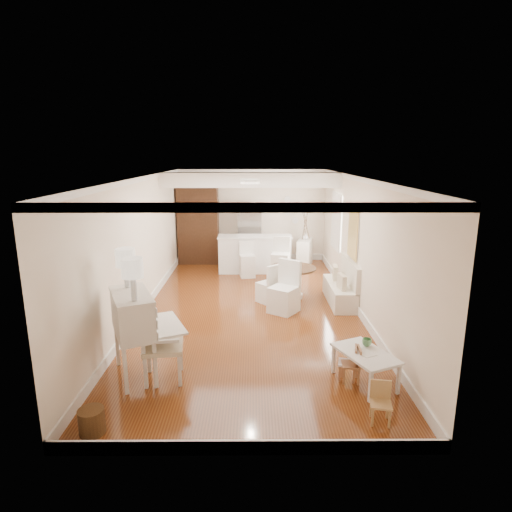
{
  "coord_description": "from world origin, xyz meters",
  "views": [
    {
      "loc": [
        0.07,
        -8.59,
        3.25
      ],
      "look_at": [
        0.12,
        0.3,
        1.12
      ],
      "focal_mm": 30.0,
      "sensor_mm": 36.0,
      "label": 1
    }
  ],
  "objects_px": {
    "wicker_basket": "(92,421)",
    "slip_chair_far": "(269,283)",
    "breakfast_counter": "(255,254)",
    "kids_chair_a": "(351,364)",
    "pantry_cabinet": "(198,225)",
    "secretary_bureau": "(134,335)",
    "sideboard": "(305,253)",
    "bar_stool_right": "(280,259)",
    "fridge": "(261,234)",
    "dining_table": "(292,283)",
    "kids_chair_b": "(347,362)",
    "gustavian_armchair": "(163,345)",
    "bar_stool_left": "(247,260)",
    "slip_chair_near": "(284,287)",
    "kids_chair_c": "(381,403)",
    "kids_table": "(365,368)"
  },
  "relations": [
    {
      "from": "slip_chair_near",
      "to": "sideboard",
      "type": "relative_size",
      "value": 1.33
    },
    {
      "from": "secretary_bureau",
      "to": "sideboard",
      "type": "relative_size",
      "value": 1.59
    },
    {
      "from": "slip_chair_near",
      "to": "fridge",
      "type": "bearing_deg",
      "value": 130.44
    },
    {
      "from": "secretary_bureau",
      "to": "slip_chair_far",
      "type": "relative_size",
      "value": 1.45
    },
    {
      "from": "kids_chair_c",
      "to": "sideboard",
      "type": "bearing_deg",
      "value": 100.2
    },
    {
      "from": "slip_chair_far",
      "to": "fridge",
      "type": "distance_m",
      "value": 3.64
    },
    {
      "from": "dining_table",
      "to": "bar_stool_right",
      "type": "distance_m",
      "value": 1.54
    },
    {
      "from": "pantry_cabinet",
      "to": "bar_stool_right",
      "type": "bearing_deg",
      "value": -37.53
    },
    {
      "from": "slip_chair_far",
      "to": "fridge",
      "type": "height_order",
      "value": "fridge"
    },
    {
      "from": "kids_chair_a",
      "to": "slip_chair_near",
      "type": "distance_m",
      "value": 2.95
    },
    {
      "from": "pantry_cabinet",
      "to": "fridge",
      "type": "distance_m",
      "value": 1.92
    },
    {
      "from": "secretary_bureau",
      "to": "fridge",
      "type": "height_order",
      "value": "fridge"
    },
    {
      "from": "kids_table",
      "to": "dining_table",
      "type": "bearing_deg",
      "value": 100.66
    },
    {
      "from": "fridge",
      "to": "slip_chair_far",
      "type": "bearing_deg",
      "value": -88.32
    },
    {
      "from": "gustavian_armchair",
      "to": "kids_chair_b",
      "type": "height_order",
      "value": "gustavian_armchair"
    },
    {
      "from": "bar_stool_right",
      "to": "pantry_cabinet",
      "type": "distance_m",
      "value": 3.05
    },
    {
      "from": "gustavian_armchair",
      "to": "sideboard",
      "type": "relative_size",
      "value": 1.29
    },
    {
      "from": "bar_stool_right",
      "to": "sideboard",
      "type": "distance_m",
      "value": 1.65
    },
    {
      "from": "bar_stool_right",
      "to": "pantry_cabinet",
      "type": "height_order",
      "value": "pantry_cabinet"
    },
    {
      "from": "gustavian_armchair",
      "to": "breakfast_counter",
      "type": "bearing_deg",
      "value": -20.58
    },
    {
      "from": "bar_stool_left",
      "to": "slip_chair_near",
      "type": "bearing_deg",
      "value": -83.32
    },
    {
      "from": "kids_table",
      "to": "kids_chair_b",
      "type": "relative_size",
      "value": 1.81
    },
    {
      "from": "kids_chair_a",
      "to": "pantry_cabinet",
      "type": "distance_m",
      "value": 7.78
    },
    {
      "from": "wicker_basket",
      "to": "slip_chair_far",
      "type": "relative_size",
      "value": 0.35
    },
    {
      "from": "kids_chair_b",
      "to": "pantry_cabinet",
      "type": "height_order",
      "value": "pantry_cabinet"
    },
    {
      "from": "kids_chair_a",
      "to": "fridge",
      "type": "height_order",
      "value": "fridge"
    },
    {
      "from": "kids_table",
      "to": "wicker_basket",
      "type": "bearing_deg",
      "value": -162.31
    },
    {
      "from": "dining_table",
      "to": "slip_chair_far",
      "type": "bearing_deg",
      "value": -152.05
    },
    {
      "from": "pantry_cabinet",
      "to": "sideboard",
      "type": "distance_m",
      "value": 3.3
    },
    {
      "from": "dining_table",
      "to": "wicker_basket",
      "type": "bearing_deg",
      "value": -119.8
    },
    {
      "from": "sideboard",
      "to": "kids_table",
      "type": "bearing_deg",
      "value": -74.43
    },
    {
      "from": "slip_chair_near",
      "to": "breakfast_counter",
      "type": "bearing_deg",
      "value": 135.7
    },
    {
      "from": "breakfast_counter",
      "to": "wicker_basket",
      "type": "bearing_deg",
      "value": -105.28
    },
    {
      "from": "gustavian_armchair",
      "to": "fridge",
      "type": "relative_size",
      "value": 0.59
    },
    {
      "from": "breakfast_counter",
      "to": "pantry_cabinet",
      "type": "bearing_deg",
      "value": 147.57
    },
    {
      "from": "kids_chair_c",
      "to": "bar_stool_left",
      "type": "xyz_separation_m",
      "value": [
        -1.74,
        6.47,
        0.22
      ]
    },
    {
      "from": "kids_table",
      "to": "breakfast_counter",
      "type": "xyz_separation_m",
      "value": [
        -1.57,
        6.06,
        0.27
      ]
    },
    {
      "from": "breakfast_counter",
      "to": "pantry_cabinet",
      "type": "distance_m",
      "value": 2.11
    },
    {
      "from": "slip_chair_near",
      "to": "secretary_bureau",
      "type": "bearing_deg",
      "value": -97.02
    },
    {
      "from": "wicker_basket",
      "to": "kids_chair_b",
      "type": "distance_m",
      "value": 3.54
    },
    {
      "from": "kids_chair_b",
      "to": "kids_chair_c",
      "type": "relative_size",
      "value": 1.01
    },
    {
      "from": "gustavian_armchair",
      "to": "slip_chair_near",
      "type": "xyz_separation_m",
      "value": [
        1.96,
        2.74,
        0.01
      ]
    },
    {
      "from": "dining_table",
      "to": "fridge",
      "type": "xyz_separation_m",
      "value": [
        -0.66,
        3.32,
        0.54
      ]
    },
    {
      "from": "slip_chair_near",
      "to": "pantry_cabinet",
      "type": "distance_m",
      "value": 4.88
    },
    {
      "from": "secretary_bureau",
      "to": "sideboard",
      "type": "xyz_separation_m",
      "value": [
        3.29,
        6.52,
        -0.26
      ]
    },
    {
      "from": "kids_table",
      "to": "bar_stool_right",
      "type": "distance_m",
      "value": 5.4
    },
    {
      "from": "wicker_basket",
      "to": "slip_chair_far",
      "type": "distance_m",
      "value": 5.17
    },
    {
      "from": "dining_table",
      "to": "sideboard",
      "type": "relative_size",
      "value": 1.3
    },
    {
      "from": "kids_chair_b",
      "to": "dining_table",
      "type": "xyz_separation_m",
      "value": [
        -0.49,
        3.68,
        0.1
      ]
    },
    {
      "from": "kids_table",
      "to": "sideboard",
      "type": "distance_m",
      "value": 6.75
    }
  ]
}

